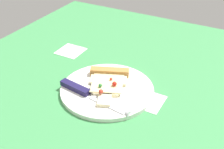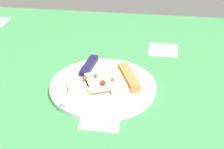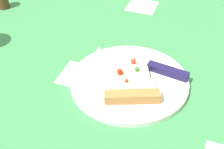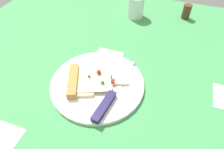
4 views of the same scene
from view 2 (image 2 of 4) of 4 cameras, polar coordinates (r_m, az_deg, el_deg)
ground_plane at (r=82.78cm, az=-0.40°, el=-5.30°), size 118.24×118.24×3.00cm
plate at (r=85.89cm, az=-1.58°, el=-2.06°), size 27.59×27.59×1.22cm
pizza_slice at (r=85.63cm, az=0.07°, el=-1.04°), size 19.06×14.53×2.67cm
knife at (r=88.93cm, az=-4.94°, el=0.04°), size 5.46×24.06×2.45cm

